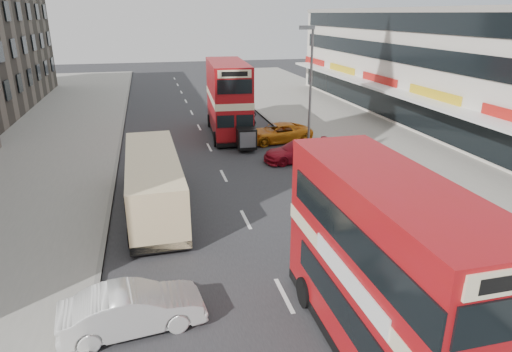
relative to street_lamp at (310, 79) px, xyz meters
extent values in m
plane|color=#28282B|center=(-6.52, -18.00, -4.78)|extent=(160.00, 160.00, 0.00)
cube|color=#28282B|center=(-6.52, 2.00, -4.78)|extent=(12.00, 90.00, 0.01)
cube|color=gray|center=(5.48, 2.00, -4.71)|extent=(12.00, 90.00, 0.15)
cube|color=gray|center=(-18.52, 2.00, -4.71)|extent=(12.00, 90.00, 0.15)
cube|color=gray|center=(-12.62, 2.00, -4.71)|extent=(0.20, 90.00, 0.16)
cube|color=gray|center=(-0.42, 2.00, -4.71)|extent=(0.20, 90.00, 0.16)
cube|color=beige|center=(13.48, 4.00, -0.28)|extent=(8.00, 46.00, 9.00)
cube|color=black|center=(9.43, 4.00, -3.18)|extent=(0.10, 44.00, 2.40)
cube|color=gray|center=(13.48, 4.00, 4.32)|extent=(8.20, 46.20, 0.40)
cube|color=white|center=(8.58, 4.00, -1.78)|extent=(1.80, 44.00, 0.20)
cylinder|color=slate|center=(0.08, 0.00, -0.78)|extent=(0.16, 0.16, 8.00)
cube|color=slate|center=(-0.32, 0.00, 3.22)|extent=(1.00, 0.20, 0.25)
cube|color=black|center=(-4.83, -19.08, -4.44)|extent=(2.53, 7.83, 0.34)
cube|color=maroon|center=(-4.83, -19.08, -3.27)|extent=(2.51, 7.83, 2.15)
cube|color=beige|center=(-4.83, -19.08, -2.05)|extent=(2.55, 7.87, 0.44)
cube|color=maroon|center=(-4.83, -19.08, -0.88)|extent=(2.51, 7.83, 2.05)
cube|color=maroon|center=(-4.83, -19.08, 0.22)|extent=(2.53, 7.85, 0.24)
cube|color=black|center=(-4.54, 5.26, -4.42)|extent=(3.18, 8.53, 0.37)
cube|color=maroon|center=(-4.54, 5.26, -3.16)|extent=(3.16, 8.52, 2.30)
cube|color=beige|center=(-4.54, 5.26, -1.86)|extent=(3.20, 8.57, 0.47)
cube|color=maroon|center=(-4.54, 5.26, -0.60)|extent=(3.16, 8.52, 2.20)
cube|color=maroon|center=(-4.54, 5.26, 0.58)|extent=(3.18, 8.55, 0.26)
cube|color=black|center=(-4.20, 0.42, -3.84)|extent=(1.34, 1.34, 1.36)
cube|color=black|center=(-10.47, -7.84, -4.41)|extent=(2.56, 9.40, 0.37)
cube|color=beige|center=(-10.47, -7.84, -3.34)|extent=(2.54, 9.40, 2.43)
imported|color=white|center=(-11.34, -16.53, -4.10)|extent=(4.32, 1.94, 1.38)
imported|color=maroon|center=(-1.43, -2.36, -4.13)|extent=(4.66, 2.27, 1.31)
imported|color=orange|center=(-1.48, 2.20, -4.10)|extent=(5.12, 2.70, 1.37)
imported|color=gray|center=(1.34, -3.81, -3.85)|extent=(0.70, 0.68, 1.58)
imported|color=gray|center=(-2.85, 4.52, -4.37)|extent=(0.66, 1.61, 0.83)
imported|color=black|center=(-2.85, 4.52, -3.49)|extent=(0.72, 0.50, 1.88)
camera|label=1|loc=(-10.40, -28.07, 4.07)|focal=31.43mm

